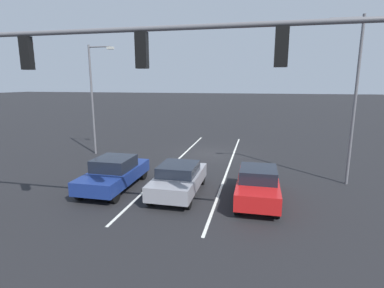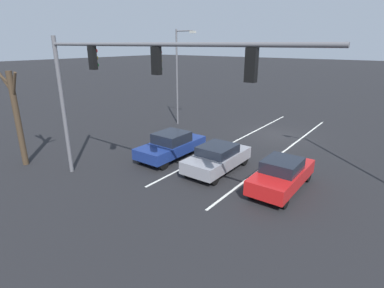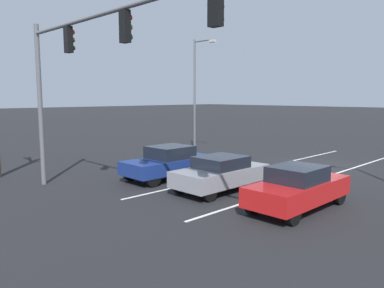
# 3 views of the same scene
# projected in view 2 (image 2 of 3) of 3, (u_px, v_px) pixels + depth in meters

# --- Properties ---
(ground_plane) EXTENTS (240.00, 240.00, 0.00)m
(ground_plane) POSITION_uv_depth(u_px,v_px,m) (277.00, 135.00, 22.25)
(ground_plane) COLOR black
(lane_stripe_left_divider) EXTENTS (0.12, 17.93, 0.01)m
(lane_stripe_left_divider) POSITION_uv_depth(u_px,v_px,m) (285.00, 150.00, 19.01)
(lane_stripe_left_divider) COLOR silver
(lane_stripe_left_divider) RESTS_ON ground_plane
(lane_stripe_center_divider) EXTENTS (0.12, 17.93, 0.01)m
(lane_stripe_center_divider) POSITION_uv_depth(u_px,v_px,m) (237.00, 140.00, 20.98)
(lane_stripe_center_divider) COLOR silver
(lane_stripe_center_divider) RESTS_ON ground_plane
(car_navy_rightlane_front) EXTENTS (1.90, 4.47, 1.53)m
(car_navy_rightlane_front) POSITION_uv_depth(u_px,v_px,m) (171.00, 145.00, 17.64)
(car_navy_rightlane_front) COLOR navy
(car_navy_rightlane_front) RESTS_ON ground_plane
(car_gray_midlane_front) EXTENTS (1.86, 4.19, 1.41)m
(car_gray_midlane_front) POSITION_uv_depth(u_px,v_px,m) (217.00, 158.00, 15.82)
(car_gray_midlane_front) COLOR gray
(car_gray_midlane_front) RESTS_ON ground_plane
(car_red_leftlane_front) EXTENTS (1.73, 4.27, 1.50)m
(car_red_leftlane_front) POSITION_uv_depth(u_px,v_px,m) (282.00, 174.00, 13.75)
(car_red_leftlane_front) COLOR red
(car_red_leftlane_front) RESTS_ON ground_plane
(traffic_signal_gantry) EXTENTS (12.57, 0.37, 6.81)m
(traffic_signal_gantry) POSITION_uv_depth(u_px,v_px,m) (115.00, 77.00, 11.94)
(traffic_signal_gantry) COLOR slate
(traffic_signal_gantry) RESTS_ON ground_plane
(street_lamp_right_shoulder) EXTENTS (1.87, 0.24, 7.51)m
(street_lamp_right_shoulder) POSITION_uv_depth(u_px,v_px,m) (179.00, 71.00, 23.83)
(street_lamp_right_shoulder) COLOR slate
(street_lamp_right_shoulder) RESTS_ON ground_plane
(bare_tree_near) EXTENTS (1.91, 0.91, 5.81)m
(bare_tree_near) POSITION_uv_depth(u_px,v_px,m) (15.00, 113.00, 15.92)
(bare_tree_near) COLOR #423323
(bare_tree_near) RESTS_ON ground_plane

